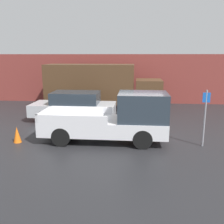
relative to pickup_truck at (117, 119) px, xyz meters
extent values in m
plane|color=#232326|center=(0.84, 0.66, -1.01)|extent=(60.00, 60.00, 0.00)
cube|color=brown|center=(0.84, 9.29, 0.90)|extent=(28.00, 0.15, 3.81)
cube|color=silver|center=(-0.59, 0.00, -0.33)|extent=(5.45, 1.91, 0.63)
cube|color=#28333D|center=(1.10, 0.00, 0.58)|extent=(2.07, 1.80, 1.18)
cube|color=silver|center=(-1.81, 0.91, 0.16)|extent=(3.00, 0.10, 0.35)
cube|color=silver|center=(-1.81, -0.91, 0.16)|extent=(3.00, 0.10, 0.35)
cube|color=silver|center=(-3.26, 0.00, 0.16)|extent=(0.10, 1.91, 0.35)
cylinder|color=black|center=(1.10, 0.84, -0.61)|extent=(0.80, 0.26, 0.80)
cylinder|color=black|center=(1.10, -0.84, -0.61)|extent=(0.80, 0.26, 0.80)
cylinder|color=black|center=(-2.28, 0.84, -0.61)|extent=(0.80, 0.26, 0.80)
cylinder|color=black|center=(-2.28, -0.84, -0.61)|extent=(0.80, 0.26, 0.80)
cube|color=#B7BABF|center=(-2.80, 3.44, -0.35)|extent=(4.84, 1.96, 0.69)
cube|color=#28333D|center=(-2.65, 3.44, 0.33)|extent=(2.66, 1.72, 0.67)
cylinder|color=black|center=(-1.30, 4.32, -0.64)|extent=(0.73, 0.22, 0.73)
cylinder|color=black|center=(-1.30, 2.56, -0.64)|extent=(0.73, 0.22, 0.73)
cylinder|color=black|center=(-4.30, 4.32, -0.64)|extent=(0.73, 0.22, 0.73)
cylinder|color=black|center=(-4.30, 2.56, -0.64)|extent=(0.73, 0.22, 0.73)
cube|color=#4C331E|center=(1.70, 6.89, 0.26)|extent=(1.77, 2.19, 1.63)
cube|color=#4C331E|center=(-2.40, 6.89, 0.78)|extent=(6.11, 2.31, 2.66)
cylinder|color=black|center=(1.38, 7.91, -0.53)|extent=(0.96, 0.30, 0.96)
cylinder|color=black|center=(1.38, 5.88, -0.53)|extent=(0.96, 0.30, 0.96)
cylinder|color=black|center=(-3.65, 7.91, -0.53)|extent=(0.96, 0.30, 0.96)
cylinder|color=black|center=(-3.65, 5.88, -0.53)|extent=(0.96, 0.30, 0.96)
cylinder|color=gray|center=(3.63, -0.30, 0.18)|extent=(0.07, 0.07, 2.37)
cube|color=blue|center=(3.63, -0.32, 1.06)|extent=(0.30, 0.02, 0.40)
cube|color=#194CB2|center=(-2.83, 8.97, -0.45)|extent=(0.45, 0.40, 1.11)
cone|color=orange|center=(-4.32, -0.58, -0.66)|extent=(0.34, 0.34, 0.70)
camera|label=1|loc=(0.77, -10.52, 2.71)|focal=40.00mm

